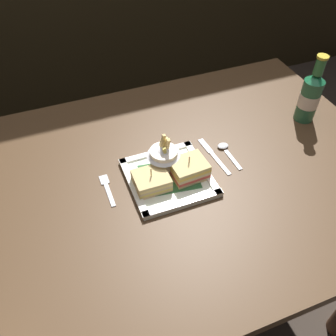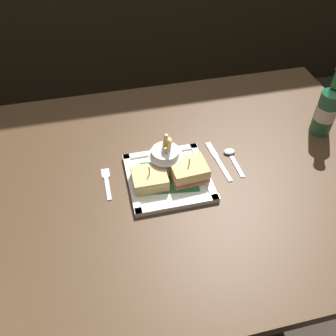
{
  "view_description": "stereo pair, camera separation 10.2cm",
  "coord_description": "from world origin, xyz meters",
  "views": [
    {
      "loc": [
        -0.26,
        -0.67,
        1.53
      ],
      "look_at": [
        -0.0,
        -0.01,
        0.8
      ],
      "focal_mm": 38.83,
      "sensor_mm": 36.0,
      "label": 1
    },
    {
      "loc": [
        -0.16,
        -0.7,
        1.53
      ],
      "look_at": [
        -0.0,
        -0.01,
        0.8
      ],
      "focal_mm": 38.83,
      "sensor_mm": 36.0,
      "label": 2
    }
  ],
  "objects": [
    {
      "name": "ground_plane",
      "position": [
        0.0,
        0.0,
        0.0
      ],
      "size": [
        6.0,
        6.0,
        0.0
      ],
      "primitive_type": "plane",
      "color": "#3A3028"
    },
    {
      "name": "dining_table",
      "position": [
        0.0,
        0.0,
        0.62
      ],
      "size": [
        1.37,
        0.94,
        0.76
      ],
      "color": "#49321E",
      "rests_on": "ground_plane"
    },
    {
      "name": "square_plate",
      "position": [
        -0.0,
        -0.01,
        0.77
      ],
      "size": [
        0.23,
        0.23,
        0.02
      ],
      "color": "white",
      "rests_on": "dining_table"
    },
    {
      "name": "sandwich_half_left",
      "position": [
        -0.06,
        -0.03,
        0.79
      ],
      "size": [
        0.1,
        0.08,
        0.07
      ],
      "color": "tan",
      "rests_on": "square_plate"
    },
    {
      "name": "sandwich_half_right",
      "position": [
        0.05,
        -0.03,
        0.8
      ],
      "size": [
        0.1,
        0.09,
        0.07
      ],
      "color": "tan",
      "rests_on": "square_plate"
    },
    {
      "name": "fries_cup",
      "position": [
        0.0,
        0.03,
        0.82
      ],
      "size": [
        0.1,
        0.1,
        0.11
      ],
      "color": "white",
      "rests_on": "square_plate"
    },
    {
      "name": "beer_bottle",
      "position": [
        0.53,
        0.09,
        0.85
      ],
      "size": [
        0.07,
        0.07,
        0.23
      ],
      "color": "#2B613E",
      "rests_on": "dining_table"
    },
    {
      "name": "fork",
      "position": [
        -0.18,
        0.02,
        0.76
      ],
      "size": [
        0.02,
        0.12,
        0.0
      ],
      "color": "silver",
      "rests_on": "dining_table"
    },
    {
      "name": "knife",
      "position": [
        0.16,
        0.03,
        0.76
      ],
      "size": [
        0.03,
        0.18,
        0.0
      ],
      "color": "silver",
      "rests_on": "dining_table"
    },
    {
      "name": "spoon",
      "position": [
        0.21,
        0.04,
        0.77
      ],
      "size": [
        0.03,
        0.12,
        0.01
      ],
      "color": "silver",
      "rests_on": "dining_table"
    }
  ]
}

